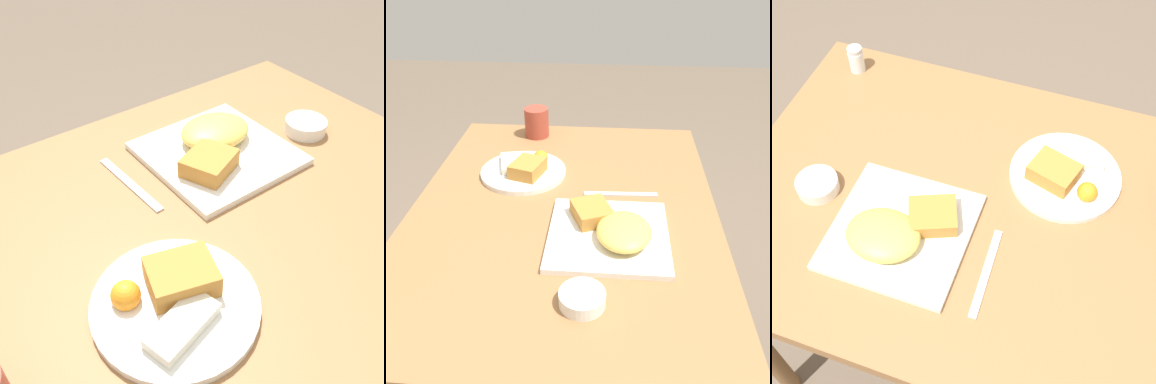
# 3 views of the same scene
# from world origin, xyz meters

# --- Properties ---
(dining_table) EXTENTS (1.05, 0.78, 0.75)m
(dining_table) POSITION_xyz_m (0.00, 0.00, 0.66)
(dining_table) COLOR olive
(dining_table) RESTS_ON ground_plane
(plate_square_near) EXTENTS (0.28, 0.28, 0.06)m
(plate_square_near) POSITION_xyz_m (-0.12, -0.13, 0.77)
(plate_square_near) COLOR white
(plate_square_near) RESTS_ON dining_table
(plate_oval_far) EXTENTS (0.25, 0.25, 0.05)m
(plate_oval_far) POSITION_xyz_m (0.17, 0.13, 0.76)
(plate_oval_far) COLOR white
(plate_oval_far) RESTS_ON dining_table
(sauce_ramekin) EXTENTS (0.09, 0.09, 0.03)m
(sauce_ramekin) POSITION_xyz_m (-0.33, -0.07, 0.76)
(sauce_ramekin) COLOR white
(sauce_ramekin) RESTS_ON dining_table
(butter_knife) EXTENTS (0.02, 0.20, 0.00)m
(butter_knife) POSITION_xyz_m (0.08, -0.15, 0.75)
(butter_knife) COLOR silver
(butter_knife) RESTS_ON dining_table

